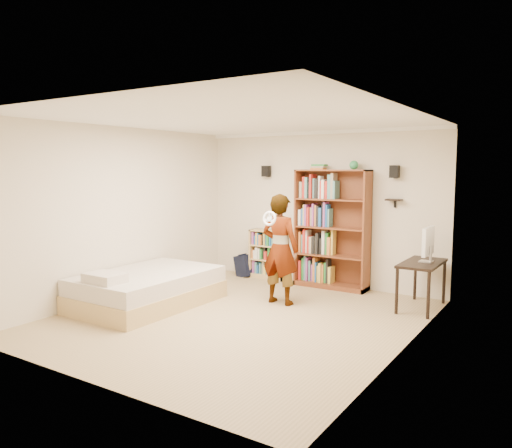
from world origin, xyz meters
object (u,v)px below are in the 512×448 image
(tall_bookshelf, at_px, (332,229))
(low_bookshelf, at_px, (269,254))
(person, at_px, (280,249))
(daybed, at_px, (148,284))
(computer_desk, at_px, (421,285))

(tall_bookshelf, xyz_separation_m, low_bookshelf, (-1.29, 0.05, -0.56))
(tall_bookshelf, xyz_separation_m, person, (-0.23, -1.36, -0.18))
(low_bookshelf, distance_m, person, 1.80)
(tall_bookshelf, distance_m, person, 1.39)
(daybed, height_order, person, person)
(low_bookshelf, bearing_deg, tall_bookshelf, -2.26)
(low_bookshelf, xyz_separation_m, computer_desk, (2.95, -0.53, -0.11))
(computer_desk, distance_m, daybed, 4.06)
(tall_bookshelf, relative_size, low_bookshelf, 2.24)
(low_bookshelf, height_order, computer_desk, low_bookshelf)
(daybed, bearing_deg, low_bookshelf, 77.61)
(computer_desk, bearing_deg, person, -155.09)
(low_bookshelf, distance_m, computer_desk, 3.00)
(low_bookshelf, bearing_deg, computer_desk, -10.25)
(daybed, relative_size, person, 1.28)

